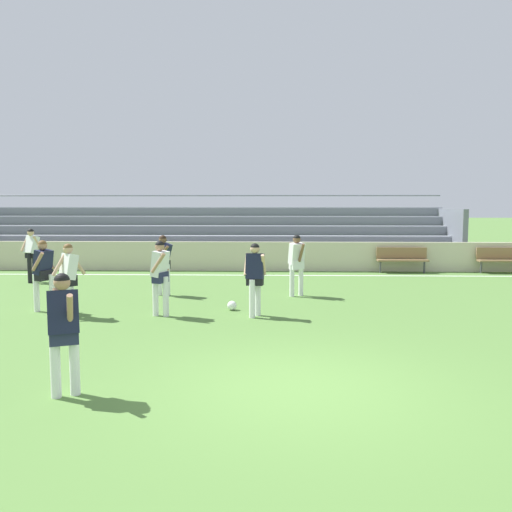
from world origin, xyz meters
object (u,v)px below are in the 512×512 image
(player_dark_pressing_high, at_px, (63,324))
(bench_near_bin, at_px, (503,258))
(player_dark_on_ball, at_px, (43,269))
(soccer_ball, at_px, (232,306))
(player_dark_trailing_run, at_px, (255,273))
(player_white_challenging, at_px, (297,260))
(bench_centre_sideline, at_px, (402,257))
(bleacher_stand, at_px, (194,234))
(player_white_dropping_back, at_px, (160,272))
(player_dark_deep_cover, at_px, (163,260))
(player_white_wide_left, at_px, (31,250))
(player_white_wide_right, at_px, (69,274))

(player_dark_pressing_high, bearing_deg, bench_near_bin, 48.80)
(player_dark_on_ball, height_order, soccer_ball, player_dark_on_ball)
(player_dark_trailing_run, xyz_separation_m, player_white_challenging, (1.03, 2.62, 0.02))
(bench_centre_sideline, distance_m, player_dark_pressing_high, 14.49)
(bleacher_stand, xyz_separation_m, player_dark_trailing_run, (2.86, -10.25, -0.26))
(player_white_dropping_back, relative_size, player_dark_pressing_high, 1.03)
(bleacher_stand, bearing_deg, bench_near_bin, -13.23)
(player_white_challenging, bearing_deg, bench_centre_sideline, 50.94)
(player_dark_deep_cover, distance_m, soccer_ball, 2.93)
(player_dark_pressing_high, bearing_deg, player_dark_deep_cover, 91.99)
(player_white_wide_left, xyz_separation_m, soccer_ball, (6.63, -4.13, -0.91))
(player_white_challenging, height_order, player_white_wide_right, player_white_challenging)
(player_dark_on_ball, distance_m, player_dark_pressing_high, 5.91)
(player_white_dropping_back, height_order, soccer_ball, player_white_dropping_back)
(player_dark_deep_cover, distance_m, player_dark_pressing_high, 7.55)
(player_white_dropping_back, xyz_separation_m, soccer_ball, (1.53, 0.69, -0.89))
(bench_near_bin, bearing_deg, player_white_wide_right, -148.80)
(bench_centre_sideline, relative_size, bench_near_bin, 1.00)
(bench_near_bin, distance_m, player_dark_trailing_run, 11.46)
(player_white_wide_left, xyz_separation_m, player_dark_on_ball, (2.31, -4.42, -0.03))
(player_dark_pressing_high, relative_size, soccer_ball, 7.38)
(player_white_dropping_back, distance_m, player_dark_pressing_high, 4.92)
(bench_centre_sideline, xyz_separation_m, player_dark_trailing_run, (-5.04, -7.55, 0.42))
(bench_near_bin, bearing_deg, player_dark_trailing_run, -138.73)
(player_white_dropping_back, xyz_separation_m, player_dark_on_ball, (-2.79, 0.40, -0.01))
(bench_near_bin, bearing_deg, player_dark_deep_cover, -156.22)
(player_white_wide_right, xyz_separation_m, soccer_ball, (3.53, 0.82, -0.85))
(bleacher_stand, relative_size, bench_near_bin, 11.75)
(player_white_dropping_back, height_order, player_dark_pressing_high, player_white_dropping_back)
(bench_near_bin, height_order, player_dark_on_ball, player_dark_on_ball)
(bleacher_stand, height_order, player_white_wide_left, bleacher_stand)
(bleacher_stand, height_order, player_dark_trailing_run, bleacher_stand)
(bench_near_bin, height_order, player_white_wide_right, player_white_wide_right)
(player_white_wide_right, bearing_deg, player_dark_on_ball, 146.34)
(player_dark_trailing_run, bearing_deg, soccer_ball, 129.32)
(bleacher_stand, relative_size, player_white_dropping_back, 12.60)
(player_dark_deep_cover, relative_size, player_white_wide_left, 0.97)
(player_white_dropping_back, xyz_separation_m, player_white_wide_left, (-5.10, 4.83, 0.02))
(player_dark_trailing_run, height_order, player_dark_pressing_high, player_dark_trailing_run)
(player_white_challenging, relative_size, soccer_ball, 7.54)
(player_dark_deep_cover, bearing_deg, player_white_wide_left, 154.60)
(player_white_dropping_back, bearing_deg, player_white_wide_right, -176.28)
(player_dark_trailing_run, relative_size, player_white_wide_left, 0.96)
(bleacher_stand, bearing_deg, soccer_ball, -76.48)
(bench_near_bin, xyz_separation_m, player_dark_on_ball, (-13.50, -7.16, 0.44))
(bench_near_bin, xyz_separation_m, player_white_dropping_back, (-10.71, -7.56, 0.45))
(player_white_dropping_back, xyz_separation_m, player_white_wide_right, (-1.99, -0.13, -0.04))
(player_white_wide_left, bearing_deg, bench_centre_sideline, 12.60)
(player_dark_deep_cover, bearing_deg, player_white_dropping_back, -79.71)
(bench_centre_sideline, bearing_deg, player_dark_on_ball, -144.21)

